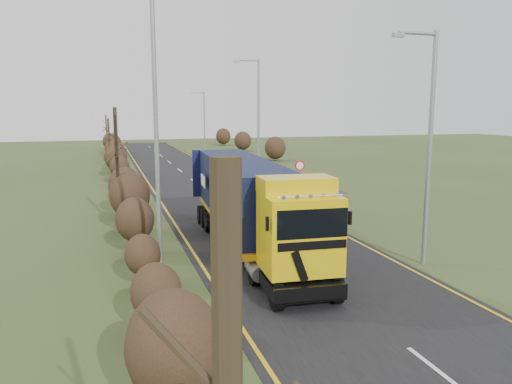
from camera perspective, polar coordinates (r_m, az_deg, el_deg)
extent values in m
plane|color=#3A471E|center=(22.58, 1.93, -5.85)|extent=(160.00, 160.00, 0.00)
cube|color=black|center=(31.96, -3.92, -1.29)|extent=(8.00, 120.00, 0.02)
cube|color=#2D2B28|center=(43.22, 1.44, 1.56)|extent=(6.00, 18.00, 0.02)
cube|color=gold|center=(31.34, -10.52, -1.60)|extent=(0.12, 116.00, 0.01)
cube|color=gold|center=(32.98, 2.35, -0.90)|extent=(0.12, 116.00, 0.01)
cube|color=silver|center=(12.63, 21.06, -19.24)|extent=(0.12, 3.00, 0.01)
cube|color=silver|center=(18.99, 5.91, -8.79)|extent=(0.12, 3.00, 0.01)
cube|color=silver|center=(26.27, -0.92, -3.58)|extent=(0.12, 3.00, 0.01)
cube|color=silver|center=(33.87, -4.70, -0.65)|extent=(0.12, 3.00, 0.01)
cube|color=silver|center=(41.62, -7.07, 1.21)|extent=(0.12, 3.00, 0.01)
cube|color=silver|center=(49.45, -8.71, 2.48)|extent=(0.12, 3.00, 0.01)
cube|color=silver|center=(57.33, -9.89, 3.40)|extent=(0.12, 3.00, 0.01)
cube|color=silver|center=(65.24, -10.79, 4.09)|extent=(0.12, 3.00, 0.01)
cube|color=silver|center=(73.17, -11.50, 4.64)|extent=(0.12, 3.00, 0.01)
cube|color=silver|center=(81.11, -12.07, 5.08)|extent=(0.12, 3.00, 0.01)
ellipsoid|color=black|center=(9.65, -9.31, -16.98)|extent=(1.80, 2.34, 2.07)
ellipsoid|color=black|center=(13.48, -11.32, -11.16)|extent=(1.34, 1.74, 1.54)
ellipsoid|color=black|center=(17.30, -12.84, -6.98)|extent=(1.21, 1.57, 1.39)
ellipsoid|color=black|center=(21.09, -13.67, -3.06)|extent=(1.58, 2.06, 1.82)
ellipsoid|color=black|center=(24.95, -14.25, -0.34)|extent=(1.96, 2.55, 2.25)
ellipsoid|color=black|center=(28.91, -14.75, 0.71)|extent=(1.83, 2.38, 2.10)
ellipsoid|color=black|center=(32.93, -14.89, 0.99)|extent=(1.37, 1.78, 1.57)
ellipsoid|color=black|center=(36.91, -15.31, 1.61)|extent=(1.20, 1.56, 1.38)
ellipsoid|color=black|center=(40.84, -15.33, 2.80)|extent=(1.55, 2.02, 1.78)
ellipsoid|color=black|center=(44.78, -15.74, 3.82)|extent=(1.95, 2.53, 2.24)
ellipsoid|color=black|center=(48.78, -15.64, 4.16)|extent=(1.85, 2.41, 2.13)
ellipsoid|color=black|center=(52.79, -15.99, 4.06)|extent=(1.40, 1.81, 1.61)
ellipsoid|color=black|center=(56.80, -15.82, 4.23)|extent=(1.19, 1.55, 1.37)
ellipsoid|color=black|center=(60.75, -16.19, 4.82)|extent=(1.52, 1.97, 1.75)
ellipsoid|color=black|center=(64.72, -16.01, 5.44)|extent=(1.93, 2.51, 2.22)
ellipsoid|color=black|center=(68.71, -16.35, 5.59)|extent=(1.88, 2.44, 2.16)
ellipsoid|color=black|center=(72.74, -16.12, 5.47)|extent=(1.43, 1.85, 1.64)
ellipsoid|color=black|center=(76.74, -16.45, 5.47)|extent=(1.19, 1.55, 1.37)
ellipsoid|color=black|center=(80.72, -16.22, 5.86)|extent=(1.49, 1.93, 1.71)
cylinder|color=#322719|center=(24.76, -15.55, 2.31)|extent=(0.18, 0.18, 6.05)
cylinder|color=#322719|center=(50.70, -16.43, 5.21)|extent=(0.18, 0.18, 5.06)
cylinder|color=#322719|center=(72.66, -16.70, 6.41)|extent=(0.18, 0.18, 5.15)
cube|color=black|center=(16.78, 3.83, -9.04)|extent=(2.50, 4.38, 0.41)
cube|color=yellow|center=(15.61, 4.98, -4.66)|extent=(2.44, 2.18, 2.40)
cube|color=black|center=(15.26, 6.28, -11.55)|extent=(2.31, 0.27, 0.51)
cube|color=black|center=(14.76, 5.04, -8.47)|extent=(0.56, 0.06, 0.99)
cube|color=black|center=(15.06, 7.80, -8.16)|extent=(0.56, 0.06, 0.99)
cube|color=black|center=(14.60, 6.48, -3.63)|extent=(2.16, 0.21, 0.88)
cube|color=black|center=(14.74, 6.48, -6.10)|extent=(2.12, 0.18, 0.26)
cube|color=yellow|center=(15.62, 4.62, 0.81)|extent=(2.39, 1.45, 0.52)
cylinder|color=silver|center=(14.64, 6.21, -0.46)|extent=(2.03, 0.20, 0.06)
cube|color=black|center=(14.32, 1.29, -3.64)|extent=(0.09, 0.13, 0.41)
cube|color=black|center=(15.34, 10.69, -2.92)|extent=(0.09, 0.13, 0.41)
cylinder|color=gray|center=(16.77, -0.05, -8.87)|extent=(0.60, 1.23, 0.52)
cylinder|color=gray|center=(17.48, 6.68, -8.16)|extent=(0.60, 1.23, 0.52)
cube|color=orange|center=(22.14, -1.69, -3.13)|extent=(3.11, 11.74, 0.22)
cube|color=black|center=(21.88, -1.71, 0.39)|extent=(3.06, 11.38, 2.53)
cube|color=#0E113E|center=(27.31, -4.86, 2.18)|extent=(2.28, 0.22, 2.53)
cube|color=#0E113E|center=(16.60, 3.48, -2.56)|extent=(2.28, 0.22, 2.53)
cube|color=black|center=(25.57, -3.78, -2.66)|extent=(2.35, 3.46, 0.32)
cube|color=orange|center=(21.16, -3.97, -5.50)|extent=(0.40, 5.06, 0.41)
cube|color=orange|center=(21.76, 1.83, -5.06)|extent=(0.40, 5.06, 0.41)
cylinder|color=black|center=(15.22, 2.37, -11.67)|extent=(0.36, 0.98, 0.96)
cylinder|color=black|center=(15.93, 9.07, -10.80)|extent=(0.36, 0.98, 0.96)
cylinder|color=black|center=(17.28, -0.20, -9.04)|extent=(0.36, 0.98, 0.96)
cylinder|color=black|center=(17.91, 5.80, -8.42)|extent=(0.36, 0.98, 0.96)
cylinder|color=black|center=(24.61, -5.52, -3.45)|extent=(0.36, 0.98, 0.96)
cylinder|color=black|center=(25.05, -1.18, -3.18)|extent=(0.36, 0.98, 0.96)
cylinder|color=black|center=(25.49, -5.94, -3.01)|extent=(0.36, 0.98, 0.96)
cylinder|color=black|center=(25.92, -1.74, -2.75)|extent=(0.36, 0.98, 0.96)
cylinder|color=black|center=(26.37, -6.33, -2.59)|extent=(0.36, 0.98, 0.96)
cylinder|color=black|center=(26.79, -2.26, -2.35)|extent=(0.36, 0.98, 0.96)
imported|color=#A62108|center=(41.68, 2.67, 2.24)|extent=(3.18, 4.54, 1.44)
imported|color=black|center=(43.81, 0.19, 2.55)|extent=(1.82, 4.24, 1.36)
cylinder|color=gray|center=(19.86, 19.21, 4.39)|extent=(0.18, 0.18, 8.78)
cylinder|color=gray|center=(19.52, 17.98, 16.87)|extent=(1.56, 0.12, 0.12)
cube|color=gray|center=(19.09, 15.96, 16.85)|extent=(0.44, 0.18, 0.14)
cylinder|color=gray|center=(39.26, 0.28, 7.90)|extent=(0.18, 0.18, 9.77)
cylinder|color=gray|center=(39.16, -0.97, 14.81)|extent=(1.74, 0.12, 0.12)
cube|color=gray|center=(38.92, -2.24, 14.68)|extent=(0.49, 0.20, 0.15)
cylinder|color=gray|center=(66.35, -5.92, 7.81)|extent=(0.18, 0.18, 8.18)
cylinder|color=gray|center=(66.22, -6.61, 11.22)|extent=(1.45, 0.12, 0.12)
cube|color=gray|center=(66.08, -7.24, 11.13)|extent=(0.41, 0.16, 0.13)
cylinder|color=gray|center=(17.43, -11.29, 5.33)|extent=(0.16, 0.16, 9.53)
cylinder|color=gray|center=(34.12, 4.98, 1.22)|extent=(0.08, 0.08, 2.17)
cylinder|color=red|center=(33.95, 5.03, 3.02)|extent=(0.69, 0.04, 0.69)
cylinder|color=white|center=(33.93, 5.04, 3.02)|extent=(0.52, 0.02, 0.52)
cylinder|color=gray|center=(46.86, -0.98, 2.99)|extent=(0.08, 0.08, 1.34)
cube|color=yellow|center=(46.73, -0.97, 3.91)|extent=(0.67, 0.04, 0.67)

